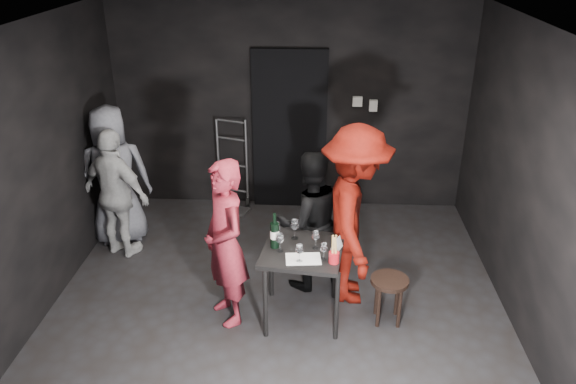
# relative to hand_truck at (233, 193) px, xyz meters

# --- Properties ---
(floor) EXTENTS (4.50, 5.00, 0.02)m
(floor) POSITION_rel_hand_truck_xyz_m (0.74, -2.27, -0.22)
(floor) COLOR black
(floor) RESTS_ON ground
(ceiling) EXTENTS (4.50, 5.00, 0.02)m
(ceiling) POSITION_rel_hand_truck_xyz_m (0.74, -2.27, 2.48)
(ceiling) COLOR silver
(ceiling) RESTS_ON ground
(wall_back) EXTENTS (4.50, 0.04, 2.70)m
(wall_back) POSITION_rel_hand_truck_xyz_m (0.74, 0.23, 1.13)
(wall_back) COLOR black
(wall_back) RESTS_ON ground
(wall_left) EXTENTS (0.04, 5.00, 2.70)m
(wall_left) POSITION_rel_hand_truck_xyz_m (-1.51, -2.27, 1.13)
(wall_left) COLOR black
(wall_left) RESTS_ON ground
(wall_right) EXTENTS (0.04, 5.00, 2.70)m
(wall_right) POSITION_rel_hand_truck_xyz_m (2.99, -2.27, 1.13)
(wall_right) COLOR black
(wall_right) RESTS_ON ground
(doorway) EXTENTS (0.95, 0.10, 2.10)m
(doorway) POSITION_rel_hand_truck_xyz_m (0.74, 0.17, 0.83)
(doorway) COLOR black
(doorway) RESTS_ON ground
(wallbox_upper) EXTENTS (0.12, 0.06, 0.12)m
(wallbox_upper) POSITION_rel_hand_truck_xyz_m (1.59, 0.18, 1.23)
(wallbox_upper) COLOR #B7B7B2
(wallbox_upper) RESTS_ON wall_back
(wallbox_lower) EXTENTS (0.10, 0.06, 0.14)m
(wallbox_lower) POSITION_rel_hand_truck_xyz_m (1.79, 0.18, 1.18)
(wallbox_lower) COLOR #B7B7B2
(wallbox_lower) RESTS_ON wall_back
(hand_truck) EXTENTS (0.41, 0.35, 1.23)m
(hand_truck) POSITION_rel_hand_truck_xyz_m (0.00, 0.00, 0.00)
(hand_truck) COLOR #B2B2B7
(hand_truck) RESTS_ON floor
(tasting_table) EXTENTS (0.72, 0.72, 0.75)m
(tasting_table) POSITION_rel_hand_truck_xyz_m (0.98, -2.25, 0.43)
(tasting_table) COLOR black
(tasting_table) RESTS_ON floor
(stool) EXTENTS (0.36, 0.36, 0.47)m
(stool) POSITION_rel_hand_truck_xyz_m (1.80, -2.28, 0.16)
(stool) COLOR black
(stool) RESTS_ON floor
(server_red) EXTENTS (0.69, 0.76, 1.75)m
(server_red) POSITION_rel_hand_truck_xyz_m (0.28, -2.30, 0.65)
(server_red) COLOR maroon
(server_red) RESTS_ON floor
(woman_black) EXTENTS (0.81, 0.63, 1.48)m
(woman_black) POSITION_rel_hand_truck_xyz_m (1.03, -1.70, 0.52)
(woman_black) COLOR black
(woman_black) RESTS_ON floor
(man_maroon) EXTENTS (0.70, 1.44, 2.20)m
(man_maroon) POSITION_rel_hand_truck_xyz_m (1.47, -1.88, 0.88)
(man_maroon) COLOR #580C05
(man_maroon) RESTS_ON floor
(bystander_cream) EXTENTS (0.97, 0.75, 1.50)m
(bystander_cream) POSITION_rel_hand_truck_xyz_m (-1.11, -1.20, 0.53)
(bystander_cream) COLOR #BDBDBD
(bystander_cream) RESTS_ON floor
(bystander_grey) EXTENTS (1.01, 0.75, 1.84)m
(bystander_grey) POSITION_rel_hand_truck_xyz_m (-1.23, -0.88, 0.70)
(bystander_grey) COLOR slate
(bystander_grey) RESTS_ON floor
(tasting_mat) EXTENTS (0.33, 0.24, 0.00)m
(tasting_mat) POSITION_rel_hand_truck_xyz_m (1.00, -2.43, 0.53)
(tasting_mat) COLOR white
(tasting_mat) RESTS_ON tasting_table
(wine_glass_a) EXTENTS (0.09, 0.09, 0.20)m
(wine_glass_a) POSITION_rel_hand_truck_xyz_m (0.78, -2.30, 0.63)
(wine_glass_a) COLOR white
(wine_glass_a) RESTS_ON tasting_table
(wine_glass_b) EXTENTS (0.09, 0.09, 0.22)m
(wine_glass_b) POSITION_rel_hand_truck_xyz_m (0.73, -2.13, 0.64)
(wine_glass_b) COLOR white
(wine_glass_b) RESTS_ON tasting_table
(wine_glass_c) EXTENTS (0.11, 0.11, 0.22)m
(wine_glass_c) POSITION_rel_hand_truck_xyz_m (0.90, -2.06, 0.64)
(wine_glass_c) COLOR white
(wine_glass_c) RESTS_ON tasting_table
(wine_glass_d) EXTENTS (0.09, 0.09, 0.19)m
(wine_glass_d) POSITION_rel_hand_truck_xyz_m (0.96, -2.47, 0.62)
(wine_glass_d) COLOR white
(wine_glass_d) RESTS_ON tasting_table
(wine_glass_e) EXTENTS (0.07, 0.07, 0.18)m
(wine_glass_e) POSITION_rel_hand_truck_xyz_m (1.17, -2.42, 0.62)
(wine_glass_e) COLOR white
(wine_glass_e) RESTS_ON tasting_table
(wine_glass_f) EXTENTS (0.09, 0.09, 0.19)m
(wine_glass_f) POSITION_rel_hand_truck_xyz_m (1.10, -2.23, 0.62)
(wine_glass_f) COLOR white
(wine_glass_f) RESTS_ON tasting_table
(wine_bottle) EXTENTS (0.08, 0.08, 0.34)m
(wine_bottle) POSITION_rel_hand_truck_xyz_m (0.73, -2.23, 0.66)
(wine_bottle) COLOR black
(wine_bottle) RESTS_ON tasting_table
(breadstick_cup) EXTENTS (0.09, 0.09, 0.28)m
(breadstick_cup) POSITION_rel_hand_truck_xyz_m (1.27, -2.47, 0.66)
(breadstick_cup) COLOR #B4131B
(breadstick_cup) RESTS_ON tasting_table
(reserved_card) EXTENTS (0.14, 0.17, 0.11)m
(reserved_card) POSITION_rel_hand_truck_xyz_m (1.27, -2.24, 0.58)
(reserved_card) COLOR white
(reserved_card) RESTS_ON tasting_table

